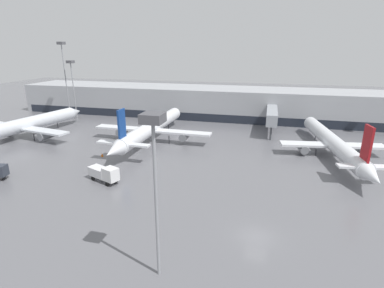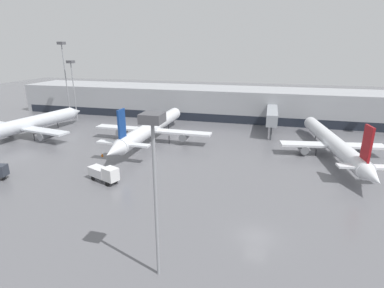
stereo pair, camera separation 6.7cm
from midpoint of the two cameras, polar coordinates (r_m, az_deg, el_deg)
ground_plane at (r=37.09m, az=12.14°, el=-16.92°), size 320.00×320.00×0.00m
terminal_building at (r=93.98m, az=14.19°, el=7.28°), size 160.00×30.82×9.00m
parked_jet_0 at (r=82.79m, az=-29.62°, el=3.07°), size 26.89×37.42×10.51m
parked_jet_1 at (r=66.73m, az=25.18°, el=0.27°), size 20.62×39.37×9.64m
parked_jet_2 at (r=69.91m, az=-7.70°, el=3.07°), size 28.01×39.54×10.21m
service_truck_1 at (r=50.81m, az=-16.41°, el=-5.32°), size 6.18×3.95×2.78m
traffic_cone_0 at (r=63.05m, az=-16.78°, el=-1.97°), size 0.50×0.50×0.67m
apron_light_mast_3 at (r=97.90m, az=-21.96°, el=12.46°), size 1.80×1.80×17.35m
apron_light_mast_5 at (r=25.37m, az=-7.33°, el=-1.08°), size 1.80×1.80×15.87m
apron_light_mast_6 at (r=99.63m, az=-23.34°, el=14.41°), size 1.80×1.80×22.57m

